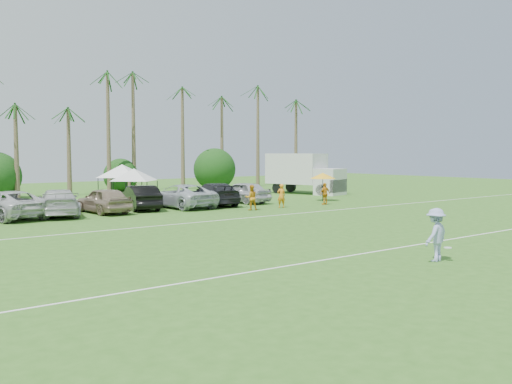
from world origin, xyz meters
TOP-DOWN VIEW (x-y plane):
  - ground at (0.00, 0.00)m, footprint 120.00×120.00m
  - field_lines at (0.00, 8.00)m, footprint 80.00×12.10m
  - palm_tree_4 at (-4.00, 38.00)m, footprint 2.40×2.40m
  - palm_tree_5 at (0.00, 38.00)m, footprint 2.40×2.40m
  - palm_tree_6 at (4.00, 38.00)m, footprint 2.40×2.40m
  - palm_tree_7 at (8.00, 38.00)m, footprint 2.40×2.40m
  - palm_tree_8 at (13.00, 38.00)m, footprint 2.40×2.40m
  - palm_tree_9 at (18.00, 38.00)m, footprint 2.40×2.40m
  - palm_tree_10 at (23.00, 38.00)m, footprint 2.40×2.40m
  - palm_tree_11 at (27.00, 38.00)m, footprint 2.40×2.40m
  - bush_tree_2 at (6.00, 39.00)m, footprint 4.00×4.00m
  - bush_tree_3 at (16.00, 39.00)m, footprint 4.00×4.00m
  - sideline_player_a at (7.53, 17.50)m, footprint 0.69×0.55m
  - sideline_player_b at (4.84, 17.39)m, footprint 0.99×0.89m
  - sideline_player_c at (11.53, 17.26)m, footprint 0.94×0.41m
  - box_truck at (17.90, 26.29)m, footprint 4.48×7.62m
  - canopy_tent_left at (0.55, 27.76)m, footprint 4.18×4.18m
  - canopy_tent_right at (0.46, 25.60)m, footprint 3.81×3.81m
  - market_umbrella at (13.56, 19.55)m, footprint 1.99×1.99m
  - frisbee_player at (-0.85, -0.55)m, footprint 1.30×0.86m
  - parked_car_2 at (-9.16, 22.09)m, footprint 3.80×6.25m
  - parked_car_3 at (-6.37, 21.73)m, footprint 3.75×5.99m
  - parked_car_4 at (-3.57, 21.62)m, footprint 2.15×4.84m
  - parked_car_5 at (-0.77, 22.20)m, footprint 2.71×5.17m
  - parked_car_6 at (2.03, 21.65)m, footprint 2.97×5.95m
  - parked_car_7 at (4.83, 21.79)m, footprint 3.29×5.91m
  - parked_car_8 at (7.63, 22.09)m, footprint 2.52×4.96m

SIDE VIEW (x-z plane):
  - ground at x=0.00m, z-range 0.00..0.00m
  - field_lines at x=0.00m, z-range 0.00..0.01m
  - sideline_player_c at x=11.53m, z-range 0.00..1.60m
  - parked_car_2 at x=-9.16m, z-range 0.00..1.62m
  - parked_car_3 at x=-6.37m, z-range 0.00..1.62m
  - parked_car_4 at x=-3.57m, z-range 0.00..1.62m
  - parked_car_5 at x=-0.77m, z-range 0.00..1.62m
  - parked_car_6 at x=2.03m, z-range 0.00..1.62m
  - parked_car_7 at x=4.83m, z-range 0.00..1.62m
  - parked_car_8 at x=7.63m, z-range 0.00..1.62m
  - sideline_player_a at x=7.53m, z-range 0.00..1.64m
  - sideline_player_b at x=4.84m, z-range 0.00..1.67m
  - frisbee_player at x=-0.85m, z-range 0.00..1.87m
  - bush_tree_2 at x=6.00m, z-range -0.20..3.80m
  - bush_tree_3 at x=16.00m, z-range -0.20..3.80m
  - box_truck at x=17.90m, z-range 0.13..3.82m
  - market_umbrella at x=13.56m, z-range 0.88..3.09m
  - canopy_tent_right at x=0.46m, z-range 1.10..4.18m
  - canopy_tent_left at x=0.55m, z-range 1.21..4.60m
  - palm_tree_4 at x=-4.00m, z-range 3.03..11.93m
  - palm_tree_8 at x=13.00m, z-range 3.03..11.93m
  - palm_tree_5 at x=0.00m, z-range 3.40..13.30m
  - palm_tree_9 at x=18.00m, z-range 3.40..13.30m
  - palm_tree_6 at x=4.00m, z-range 3.76..14.66m
  - palm_tree_10 at x=23.00m, z-range 3.76..14.66m
  - palm_tree_7 at x=8.00m, z-range 4.11..16.01m
  - palm_tree_11 at x=27.00m, z-range 4.11..16.01m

